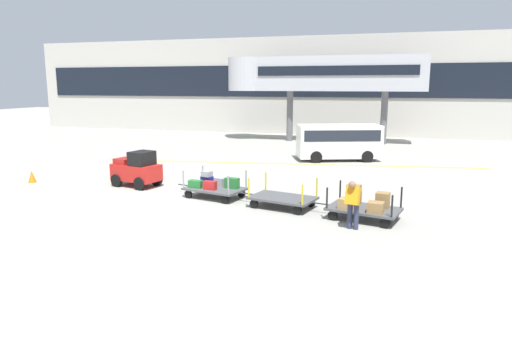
# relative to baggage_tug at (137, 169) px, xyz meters

# --- Properties ---
(ground_plane) EXTENTS (120.00, 120.00, 0.00)m
(ground_plane) POSITION_rel_baggage_tug_xyz_m (2.18, -1.88, -0.75)
(ground_plane) COLOR #9E9B91
(apron_lead_line) EXTENTS (21.26, 3.55, 0.01)m
(apron_lead_line) POSITION_rel_baggage_tug_xyz_m (5.13, 7.55, -0.75)
(apron_lead_line) COLOR yellow
(apron_lead_line) RESTS_ON ground_plane
(terminal_building) EXTENTS (53.25, 2.51, 8.61)m
(terminal_building) POSITION_rel_baggage_tug_xyz_m (2.18, 24.10, 3.56)
(terminal_building) COLOR #BCB7AD
(terminal_building) RESTS_ON ground_plane
(jet_bridge) EXTENTS (15.19, 3.00, 6.54)m
(jet_bridge) POSITION_rel_baggage_tug_xyz_m (4.75, 18.12, 4.42)
(jet_bridge) COLOR #B7B7BC
(jet_bridge) RESTS_ON ground_plane
(baggage_tug) EXTENTS (2.29, 1.63, 1.58)m
(baggage_tug) POSITION_rel_baggage_tug_xyz_m (0.00, 0.00, 0.00)
(baggage_tug) COLOR red
(baggage_tug) RESTS_ON ground_plane
(baggage_cart_lead) EXTENTS (3.09, 1.88, 1.10)m
(baggage_cart_lead) POSITION_rel_baggage_tug_xyz_m (4.00, -0.89, -0.29)
(baggage_cart_lead) COLOR #4C4C4F
(baggage_cart_lead) RESTS_ON ground_plane
(baggage_cart_middle) EXTENTS (3.09, 1.88, 1.10)m
(baggage_cart_middle) POSITION_rel_baggage_tug_xyz_m (6.98, -1.61, -0.41)
(baggage_cart_middle) COLOR #4C4C4F
(baggage_cart_middle) RESTS_ON ground_plane
(baggage_cart_tail) EXTENTS (3.09, 1.88, 1.10)m
(baggage_cart_tail) POSITION_rel_baggage_tug_xyz_m (9.89, -2.25, -0.25)
(baggage_cart_tail) COLOR #4C4C4F
(baggage_cart_tail) RESTS_ON ground_plane
(baggage_handler) EXTENTS (0.47, 0.49, 1.56)m
(baggage_handler) POSITION_rel_baggage_tug_xyz_m (9.63, -3.47, 0.11)
(baggage_handler) COLOR #2D334C
(baggage_handler) RESTS_ON ground_plane
(shuttle_van) EXTENTS (5.16, 3.43, 2.10)m
(shuttle_van) POSITION_rel_baggage_tug_xyz_m (7.66, 9.70, 0.48)
(shuttle_van) COLOR white
(shuttle_van) RESTS_ON ground_plane
(safety_cone_near) EXTENTS (0.36, 0.36, 0.55)m
(safety_cone_near) POSITION_rel_baggage_tug_xyz_m (-5.04, -0.70, -0.48)
(safety_cone_near) COLOR orange
(safety_cone_near) RESTS_ON ground_plane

